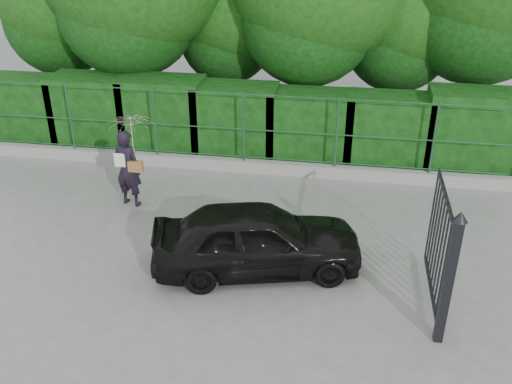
# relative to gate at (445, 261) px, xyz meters

# --- Properties ---
(ground) EXTENTS (80.00, 80.00, 0.00)m
(ground) POSITION_rel_gate_xyz_m (-4.60, 0.72, -1.19)
(ground) COLOR gray
(kerb) EXTENTS (14.00, 0.25, 0.30)m
(kerb) POSITION_rel_gate_xyz_m (-4.60, 5.22, -1.04)
(kerb) COLOR #9E9E99
(kerb) RESTS_ON ground
(fence) EXTENTS (14.13, 0.06, 1.80)m
(fence) POSITION_rel_gate_xyz_m (-4.38, 5.22, 0.01)
(fence) COLOR #1D4C29
(fence) RESTS_ON kerb
(hedge) EXTENTS (14.20, 1.20, 2.11)m
(hedge) POSITION_rel_gate_xyz_m (-4.57, 6.22, -0.20)
(hedge) COLOR black
(hedge) RESTS_ON ground
(gate) EXTENTS (0.22, 2.33, 2.36)m
(gate) POSITION_rel_gate_xyz_m (0.00, 0.00, 0.00)
(gate) COLOR black
(gate) RESTS_ON ground
(woman) EXTENTS (1.02, 1.02, 2.13)m
(woman) POSITION_rel_gate_xyz_m (-6.34, 3.10, 0.21)
(woman) COLOR black
(woman) RESTS_ON ground
(car) EXTENTS (4.16, 2.47, 1.33)m
(car) POSITION_rel_gate_xyz_m (-3.17, 1.01, -0.52)
(car) COLOR black
(car) RESTS_ON ground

